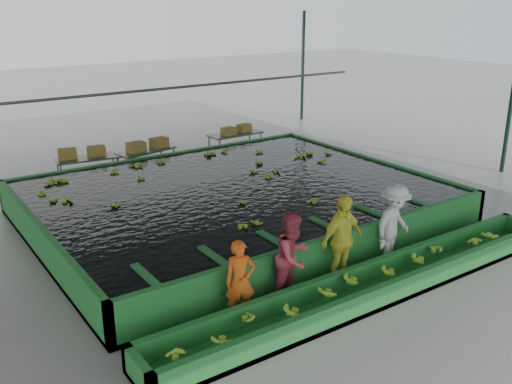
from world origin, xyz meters
TOP-DOWN VIEW (x-y plane):
  - ground at (0.00, 0.00)m, footprint 80.00×80.00m
  - shed_roof at (0.00, 0.00)m, footprint 20.00×22.00m
  - shed_posts at (0.00, 0.00)m, footprint 20.00×22.00m
  - flotation_tank at (0.00, 1.50)m, footprint 10.00×8.00m
  - tank_water at (0.00, 1.50)m, footprint 9.70×7.70m
  - sorting_trough at (0.00, -3.60)m, footprint 10.00×1.00m
  - cableway_rail at (0.00, 5.00)m, footprint 0.08×0.08m
  - rail_hanger_right at (5.00, 5.00)m, footprint 0.04×0.04m
  - worker_a at (-2.62, -2.80)m, footprint 0.64×0.52m
  - worker_b at (-1.43, -2.80)m, footprint 1.03×0.91m
  - worker_c at (-0.19, -2.80)m, footprint 1.15×0.58m
  - worker_d at (1.31, -2.80)m, footprint 1.32×0.96m
  - packing_table_left at (-2.18, 6.54)m, footprint 1.99×1.00m
  - packing_table_mid at (-0.34, 6.31)m, footprint 2.07×1.19m
  - packing_table_right at (3.29, 6.61)m, footprint 2.04×0.88m
  - box_stack_left at (-2.31, 6.63)m, footprint 1.47×0.68m
  - box_stack_mid at (-0.25, 6.32)m, footprint 1.48×0.63m
  - box_stack_right at (3.30, 6.54)m, footprint 1.31×0.58m
  - floating_bananas at (0.00, 2.30)m, footprint 9.14×6.23m
  - trough_bananas at (0.00, -3.60)m, footprint 8.64×0.58m

SIDE VIEW (x-z plane):
  - ground at x=0.00m, z-range 0.00..0.00m
  - sorting_trough at x=0.00m, z-range 0.00..0.50m
  - trough_bananas at x=0.00m, z-range 0.34..0.46m
  - packing_table_left at x=-2.18m, z-range 0.00..0.87m
  - packing_table_mid at x=-0.34m, z-range 0.00..0.88m
  - flotation_tank at x=0.00m, z-range 0.00..0.90m
  - packing_table_right at x=3.29m, z-range 0.00..0.91m
  - worker_a at x=-2.62m, z-range 0.00..1.51m
  - tank_water at x=0.00m, z-range 0.85..0.85m
  - floating_bananas at x=0.00m, z-range 0.79..0.91m
  - box_stack_left at x=-2.31m, z-range 0.72..1.02m
  - box_stack_mid at x=-0.25m, z-range 0.73..1.04m
  - worker_b at x=-1.43m, z-range 0.00..1.79m
  - worker_d at x=1.31m, z-range 0.00..1.83m
  - box_stack_right at x=3.30m, z-range 0.78..1.05m
  - worker_c at x=-0.19m, z-range 0.00..1.89m
  - shed_posts at x=0.00m, z-range 0.00..5.00m
  - cableway_rail at x=0.00m, z-range -4.00..10.00m
  - rail_hanger_right at x=5.00m, z-range 3.00..5.00m
  - shed_roof at x=0.00m, z-range 4.98..5.02m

